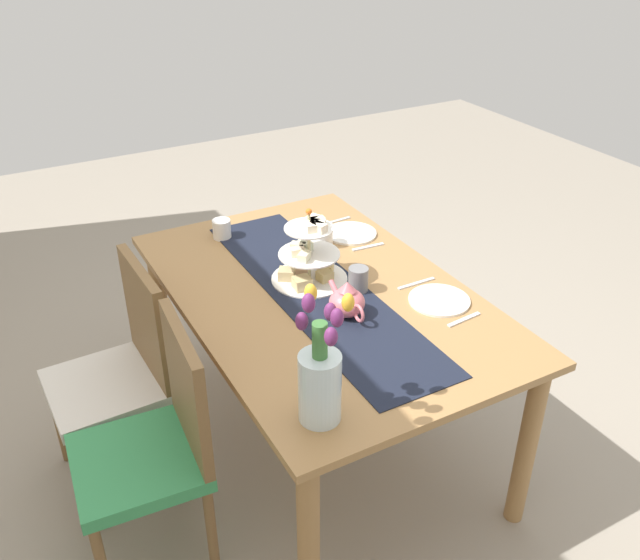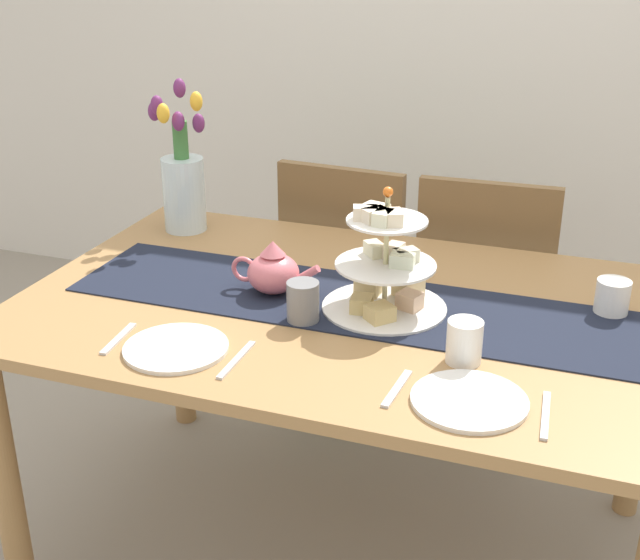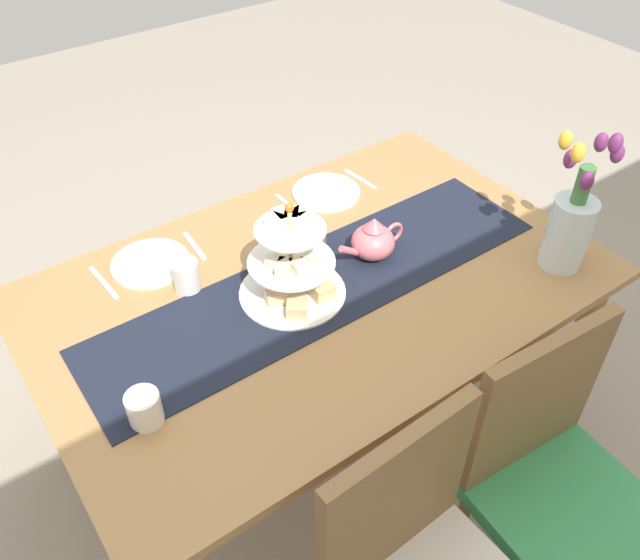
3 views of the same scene
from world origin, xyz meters
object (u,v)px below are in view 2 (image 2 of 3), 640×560
at_px(dinner_plate_left, 176,348).
at_px(knife_left, 236,360).
at_px(fork_left, 118,339).
at_px(mug_grey, 303,301).
at_px(teapot, 273,271).
at_px(tiered_cake_stand, 385,271).
at_px(mug_white_text, 464,342).
at_px(dining_table, 348,340).
at_px(tulip_vase, 183,181).
at_px(knife_right, 545,415).
at_px(cream_jug, 612,297).
at_px(chair_right, 486,293).
at_px(chair_left, 352,275).
at_px(dinner_plate_right, 469,401).
at_px(fork_right, 397,388).

xyz_separation_m(dinner_plate_left, knife_left, (0.14, 0.00, -0.00)).
relative_size(fork_left, mug_grey, 1.58).
height_order(teapot, fork_left, teapot).
bearing_deg(tiered_cake_stand, mug_white_text, -40.57).
relative_size(dining_table, tulip_vase, 3.62).
distance_m(dining_table, knife_right, 0.62).
relative_size(tulip_vase, cream_jug, 5.22).
bearing_deg(fork_left, knife_right, 0.00).
bearing_deg(chair_right, chair_left, 179.98).
distance_m(chair_left, mug_grey, 0.93).
bearing_deg(fork_left, knife_left, 0.00).
bearing_deg(teapot, dinner_plate_right, -32.17).
height_order(dining_table, fork_right, fork_right).
bearing_deg(chair_right, fork_right, -90.79).
distance_m(knife_left, mug_grey, 0.24).
bearing_deg(fork_left, dining_table, 39.50).
distance_m(chair_left, fork_right, 1.20).
distance_m(tiered_cake_stand, fork_right, 0.39).
bearing_deg(dinner_plate_left, mug_grey, 47.08).
relative_size(cream_jug, fork_right, 0.57).
bearing_deg(chair_right, cream_jug, -57.17).
height_order(chair_right, fork_left, chair_right).
xyz_separation_m(teapot, dinner_plate_left, (-0.08, -0.35, -0.05)).
bearing_deg(fork_right, dinner_plate_right, 0.00).
relative_size(cream_jug, fork_left, 0.57).
bearing_deg(knife_right, cream_jug, 79.21).
bearing_deg(cream_jug, dinner_plate_left, -149.87).
relative_size(dinner_plate_left, fork_right, 1.53).
height_order(chair_left, tiered_cake_stand, tiered_cake_stand).
relative_size(tiered_cake_stand, dinner_plate_left, 1.32).
distance_m(dinner_plate_right, knife_right, 0.15).
bearing_deg(dinner_plate_left, knife_left, 0.00).
bearing_deg(dinner_plate_left, mug_white_text, 14.94).
relative_size(teapot, mug_grey, 2.51).
height_order(chair_left, mug_grey, chair_left).
xyz_separation_m(chair_right, tulip_vase, (-0.86, -0.39, 0.40)).
bearing_deg(tulip_vase, tiered_cake_stand, -25.43).
bearing_deg(knife_right, mug_white_text, 139.56).
xyz_separation_m(dinner_plate_left, fork_left, (-0.15, 0.00, -0.00)).
bearing_deg(mug_white_text, fork_left, -167.88).
bearing_deg(dinner_plate_left, teapot, 76.62).
bearing_deg(mug_white_text, dinner_plate_left, -165.06).
xyz_separation_m(fork_right, mug_grey, (-0.29, 0.23, 0.05)).
distance_m(chair_left, chair_right, 0.45).
relative_size(chair_right, dinner_plate_left, 3.96).
relative_size(chair_right, dinner_plate_right, 3.96).
xyz_separation_m(chair_left, fork_left, (-0.21, -1.09, 0.25)).
bearing_deg(chair_left, dinner_plate_left, -93.16).
height_order(knife_left, dinner_plate_right, dinner_plate_right).
xyz_separation_m(fork_left, dinner_plate_right, (0.79, 0.00, 0.00)).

